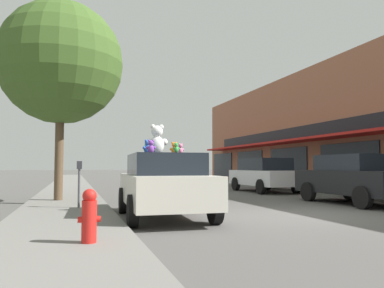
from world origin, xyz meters
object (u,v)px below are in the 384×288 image
Objects in this scene: teddy_bear_teal at (146,149)px; parked_car_far_right at (264,174)px; teddy_bear_purple at (151,147)px; street_tree at (61,63)px; teddy_bear_blue at (147,147)px; plush_art_car at (164,184)px; parked_car_far_center at (355,178)px; teddy_bear_green at (176,148)px; parking_meter at (79,178)px; teddy_bear_orange at (174,148)px; fire_hydrant at (89,216)px; teddy_bear_pink at (180,149)px; teddy_bear_giant at (157,140)px.

parked_car_far_right is (7.31, 7.43, -0.80)m from teddy_bear_teal.
street_tree is (-2.19, 4.71, 3.07)m from teddy_bear_purple.
teddy_bear_teal is 0.70× the size of teddy_bear_blue.
parked_car_far_right is 10.78m from street_tree.
plush_art_car is at bearing -161.04° from teddy_bear_teal.
parked_car_far_center is 0.64× the size of street_tree.
parked_car_far_center reaches higher than plush_art_car.
teddy_bear_green is 7.33m from parked_car_far_center.
street_tree is (-9.50, -3.28, 3.90)m from parked_car_far_right.
parked_car_far_right is (0.00, 6.27, 0.02)m from parked_car_far_center.
plush_art_car is 2.68m from parking_meter.
teddy_bear_orange is 4.17m from fire_hydrant.
parked_car_far_right reaches higher than parking_meter.
street_tree is at bearing 103.56° from parking_meter.
teddy_bear_green is at bearing -160.69° from parked_car_far_center.
plush_art_car is 15.59× the size of teddy_bear_pink.
teddy_bear_orange is at bearing 34.77° from plush_art_car.
plush_art_car is at bearing 120.19° from teddy_bear_giant.
parked_car_far_center is 9.92m from fire_hydrant.
parked_car_far_right is (6.88, 8.68, -0.78)m from teddy_bear_green.
teddy_bear_pink is 0.06× the size of parked_car_far_center.
teddy_bear_green is (0.43, -1.25, -0.01)m from teddy_bear_teal.
parked_car_far_center is (7.03, 1.12, -1.06)m from teddy_bear_giant.
teddy_bear_pink is at bearing -153.19° from teddy_bear_teal.
parked_car_far_center is (7.31, 1.71, -0.85)m from teddy_bear_purple.
teddy_bear_orange is 0.05× the size of street_tree.
teddy_bear_blue is at bearing -63.35° from street_tree.
street_tree reaches higher than parking_meter.
teddy_bear_teal is 10.45m from parked_car_far_right.
teddy_bear_purple is 0.41× the size of fire_hydrant.
teddy_bear_pink is at bearing 149.44° from teddy_bear_giant.
parked_car_far_center is 8.89m from parking_meter.
street_tree is at bearing 123.17° from plush_art_car.
teddy_bear_orange is 0.85m from teddy_bear_purple.
teddy_bear_blue is (-0.01, -0.19, 0.05)m from teddy_bear_teal.
plush_art_car is at bearing 59.15° from fire_hydrant.
teddy_bear_giant reaches higher than parked_car_far_center.
fire_hydrant is (-1.76, -3.45, -1.40)m from teddy_bear_giant.
fire_hydrant is at bearing -84.71° from street_tree.
teddy_bear_blue reaches higher than teddy_bear_purple.
teddy_bear_blue is at bearing -18.26° from teddy_bear_pink.
parked_car_far_right is (7.03, 7.39, -1.04)m from teddy_bear_giant.
teddy_bear_teal is at bearing 66.38° from fire_hydrant.
parking_meter is at bearing -49.92° from teddy_bear_green.
street_tree reaches higher than teddy_bear_green.
teddy_bear_pink is 6.75m from parked_car_far_center.
teddy_bear_orange is 1.28× the size of teddy_bear_teal.
teddy_bear_pink is (0.78, 0.20, -0.03)m from teddy_bear_purple.
teddy_bear_green is 3.54m from parking_meter.
teddy_bear_blue reaches higher than teddy_bear_green.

